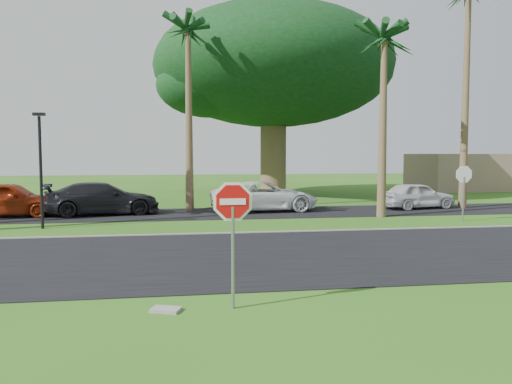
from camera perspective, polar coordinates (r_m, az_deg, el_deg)
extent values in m
plane|color=#285515|center=(12.87, -6.31, -9.19)|extent=(120.00, 120.00, 0.00)
cube|color=black|center=(14.82, -6.64, -7.34)|extent=(120.00, 8.00, 0.02)
cube|color=black|center=(25.19, -7.50, -2.49)|extent=(120.00, 5.00, 0.02)
cube|color=gray|center=(18.80, -7.09, -4.77)|extent=(120.00, 0.12, 0.06)
cylinder|color=gray|center=(9.77, -2.66, -7.54)|extent=(0.07, 0.07, 2.00)
cylinder|color=white|center=(9.60, -2.68, -1.10)|extent=(1.05, 0.02, 1.05)
cylinder|color=red|center=(9.60, -2.68, -1.10)|extent=(0.90, 0.02, 0.90)
cube|color=white|center=(9.60, -2.68, -1.10)|extent=(0.50, 0.02, 0.12)
cylinder|color=gray|center=(24.10, 22.59, -0.74)|extent=(0.07, 0.07, 2.00)
cylinder|color=white|center=(24.03, 22.67, 1.88)|extent=(1.05, 0.02, 1.05)
cylinder|color=red|center=(24.03, 22.67, 1.88)|extent=(0.90, 0.02, 0.90)
cube|color=white|center=(24.03, 22.67, 1.88)|extent=(0.50, 0.02, 0.12)
cone|color=brown|center=(26.56, -7.67, 8.11)|extent=(0.44, 0.44, 9.50)
cone|color=brown|center=(24.46, 14.29, 7.16)|extent=(0.44, 0.44, 8.50)
cone|color=brown|center=(29.99, 22.83, 9.77)|extent=(0.44, 0.44, 12.00)
cylinder|color=brown|center=(35.11, 1.98, 4.38)|extent=(1.80, 1.80, 6.00)
ellipsoid|color=black|center=(35.61, 2.01, 14.08)|extent=(16.50, 16.50, 8.25)
cylinder|color=black|center=(21.73, -23.37, 2.02)|extent=(0.12, 0.12, 4.50)
cube|color=black|center=(21.77, -23.56, 8.16)|extent=(0.45, 0.25, 0.12)
cube|color=gray|center=(45.66, 23.78, 2.13)|extent=(10.00, 6.00, 3.00)
imported|color=maroon|center=(26.61, -26.47, -0.76)|extent=(4.92, 2.00, 1.67)
imported|color=black|center=(25.73, -17.13, -0.75)|extent=(5.74, 3.03, 1.59)
imported|color=white|center=(26.07, 0.96, -0.52)|extent=(5.81, 3.06, 1.56)
imported|color=silver|center=(28.71, 17.91, -0.40)|extent=(4.46, 2.48, 1.44)
cube|color=gray|center=(9.98, -10.27, -13.09)|extent=(0.64, 0.52, 0.06)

